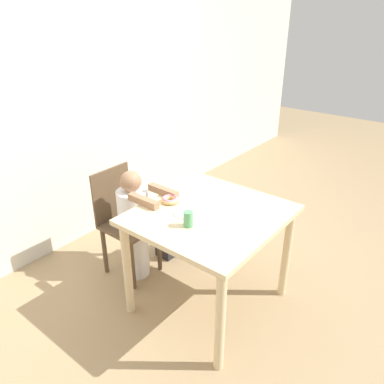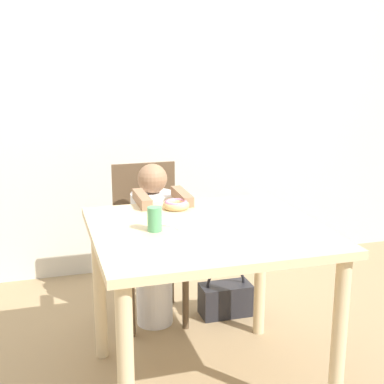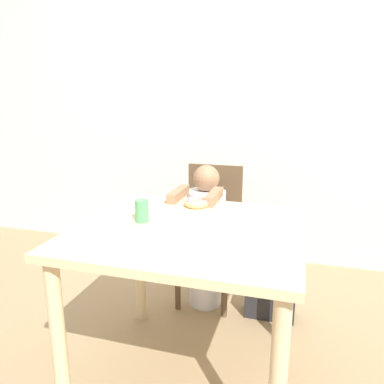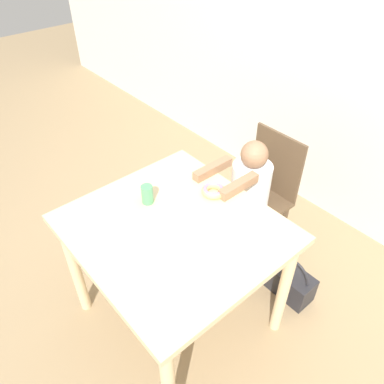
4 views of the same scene
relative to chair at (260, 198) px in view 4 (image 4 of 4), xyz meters
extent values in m
plane|color=#997F5B|center=(0.09, -0.76, -0.45)|extent=(12.00, 12.00, 0.00)
cube|color=silver|center=(0.09, 0.73, 0.80)|extent=(8.00, 0.05, 2.50)
cube|color=beige|center=(0.09, -0.76, 0.29)|extent=(0.96, 0.89, 0.03)
cylinder|color=beige|center=(-0.33, -1.15, -0.09)|extent=(0.06, 0.06, 0.72)
cylinder|color=beige|center=(-0.33, -0.38, -0.09)|extent=(0.06, 0.06, 0.72)
cylinder|color=beige|center=(0.51, -0.38, -0.09)|extent=(0.06, 0.06, 0.72)
cube|color=brown|center=(0.00, -0.06, -0.02)|extent=(0.36, 0.39, 0.03)
cube|color=brown|center=(0.00, 0.13, 0.21)|extent=(0.36, 0.02, 0.42)
cylinder|color=brown|center=(-0.15, -0.22, -0.24)|extent=(0.04, 0.04, 0.42)
cylinder|color=brown|center=(0.15, -0.22, -0.24)|extent=(0.04, 0.04, 0.42)
cylinder|color=brown|center=(-0.15, 0.10, -0.24)|extent=(0.04, 0.04, 0.42)
cylinder|color=brown|center=(0.15, 0.10, -0.24)|extent=(0.04, 0.04, 0.42)
cylinder|color=white|center=(0.00, -0.11, -0.23)|extent=(0.20, 0.20, 0.44)
cylinder|color=white|center=(0.00, -0.11, 0.15)|extent=(0.24, 0.24, 0.31)
sphere|color=#997051|center=(0.00, -0.11, 0.38)|extent=(0.16, 0.16, 0.16)
cube|color=#997051|center=(-0.10, -0.34, 0.33)|extent=(0.05, 0.26, 0.05)
cube|color=#997051|center=(0.10, -0.34, 0.33)|extent=(0.05, 0.26, 0.05)
torus|color=#DBB270|center=(0.04, -0.46, 0.33)|extent=(0.12, 0.12, 0.03)
torus|color=pink|center=(0.04, -0.46, 0.34)|extent=(0.11, 0.11, 0.02)
cube|color=white|center=(0.05, -0.67, 0.31)|extent=(0.23, 0.23, 0.00)
cube|color=#232328|center=(0.41, -0.13, -0.36)|extent=(0.29, 0.15, 0.18)
torus|color=#232328|center=(0.41, -0.13, -0.26)|extent=(0.24, 0.02, 0.24)
cylinder|color=#519E66|center=(-0.13, -0.76, 0.36)|extent=(0.06, 0.06, 0.10)
cylinder|color=white|center=(0.00, -0.65, 0.31)|extent=(0.19, 0.19, 0.01)
camera|label=1|loc=(-1.66, -2.00, 1.51)|focal=35.00mm
camera|label=2|loc=(-0.57, -2.80, 0.99)|focal=50.00mm
camera|label=3|loc=(0.54, -2.22, 0.85)|focal=35.00mm
camera|label=4|loc=(1.10, -1.52, 1.56)|focal=35.00mm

